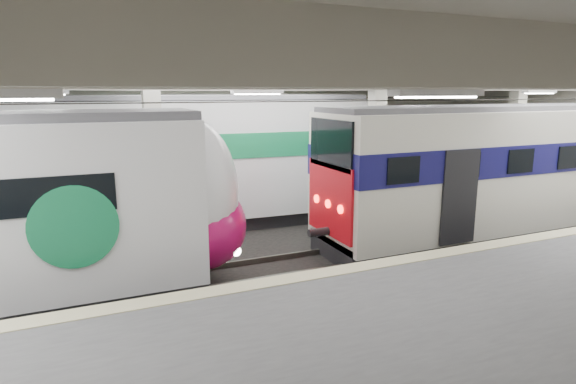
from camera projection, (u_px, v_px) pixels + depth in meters
name	position (u px, v px, depth m)	size (l,w,h in m)	color
station_hall	(312.00, 165.00, 11.52)	(36.00, 24.00, 5.75)	black
older_rer	(504.00, 169.00, 16.49)	(13.73, 3.03, 4.52)	beige
far_train	(159.00, 162.00, 17.19)	(15.44, 3.81, 4.83)	white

